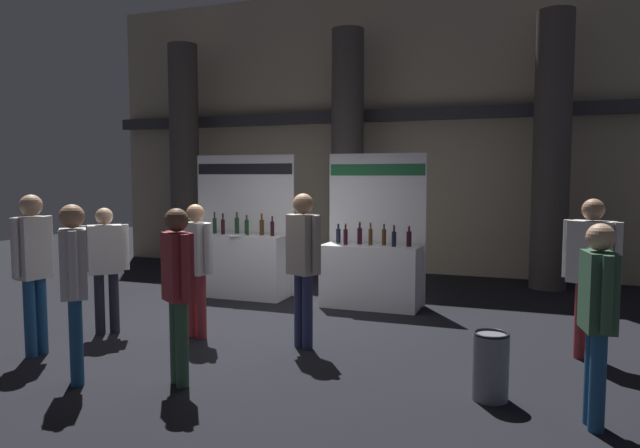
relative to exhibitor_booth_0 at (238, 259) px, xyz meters
name	(u,v)px	position (x,y,z in m)	size (l,w,h in m)	color
ground_plane	(252,327)	(1.16, -1.76, -0.62)	(24.00, 24.00, 0.00)	black
hall_colonnade	(357,137)	(1.16, 3.19, 2.22)	(11.75, 1.39, 5.92)	tan
exhibitor_booth_0	(238,259)	(0.00, 0.00, 0.00)	(1.84, 0.72, 2.38)	white
exhibitor_booth_1	(372,269)	(2.34, -0.02, -0.03)	(1.57, 0.66, 2.38)	white
trash_bin	(490,366)	(4.32, -3.27, -0.31)	(0.32, 0.32, 0.62)	slate
visitor_0	(74,278)	(0.50, -4.22, 0.42)	(0.39, 0.40, 1.76)	navy
visitor_2	(303,256)	(2.14, -2.38, 0.47)	(0.46, 0.37, 1.82)	navy
visitor_3	(591,262)	(5.26, -1.72, 0.46)	(0.57, 0.42, 1.78)	maroon
visitor_4	(106,259)	(-0.46, -2.66, 0.35)	(0.47, 0.46, 1.62)	#23232D
visitor_5	(33,261)	(-0.58, -3.69, 0.46)	(0.25, 0.50, 1.82)	navy
visitor_6	(178,282)	(1.46, -3.92, 0.39)	(0.41, 0.36, 1.72)	#33563D
visitor_7	(196,259)	(0.74, -2.45, 0.37)	(0.50, 0.34, 1.68)	maroon
visitor_8	(598,309)	(5.14, -3.59, 0.35)	(0.27, 0.52, 1.65)	navy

